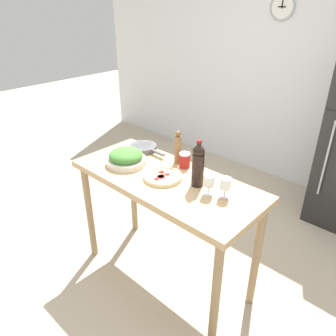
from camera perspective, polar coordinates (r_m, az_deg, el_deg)
name	(u,v)px	position (r m, az deg, el deg)	size (l,w,h in m)	color
ground_plane	(166,275)	(2.86, -0.44, -18.10)	(14.00, 14.00, 0.00)	#BCAD93
wall_back	(305,74)	(3.99, 22.82, 14.84)	(6.40, 0.08, 2.60)	silver
prep_counter	(165,192)	(2.35, -0.51, -4.19)	(1.41, 0.61, 0.93)	tan
wine_bottle	(198,165)	(2.13, 5.25, 0.58)	(0.08, 0.08, 0.32)	black
wine_glass_near	(209,182)	(2.06, 7.17, -2.39)	(0.07, 0.07, 0.14)	silver
wine_glass_far	(225,184)	(2.05, 9.98, -2.83)	(0.07, 0.07, 0.14)	silver
pepper_mill	(178,148)	(2.43, 1.69, 3.56)	(0.05, 0.05, 0.26)	olive
salad_bowl	(126,158)	(2.46, -7.32, 1.80)	(0.30, 0.30, 0.12)	silver
homemade_pizza	(163,177)	(2.26, -0.91, -1.50)	(0.27, 0.27, 0.03)	beige
salt_canister	(185,160)	(2.39, 2.99, 1.36)	(0.08, 0.08, 0.11)	#B2231E
cast_iron_skillet	(143,147)	(2.69, -4.31, 3.58)	(0.35, 0.22, 0.04)	#56565B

